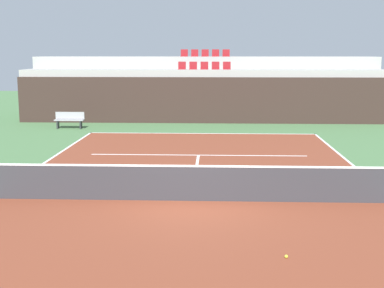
% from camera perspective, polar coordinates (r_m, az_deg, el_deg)
% --- Properties ---
extents(ground_plane, '(80.00, 80.00, 0.00)m').
position_cam_1_polar(ground_plane, '(14.36, -0.09, -6.08)').
color(ground_plane, '#477042').
extents(court_surface, '(11.00, 24.00, 0.01)m').
position_cam_1_polar(court_surface, '(14.36, -0.09, -6.06)').
color(court_surface, brown).
rests_on(court_surface, ground_plane).
extents(baseline_far, '(11.00, 0.10, 0.00)m').
position_cam_1_polar(baseline_far, '(26.05, 1.06, 1.13)').
color(baseline_far, white).
rests_on(baseline_far, court_surface).
extents(service_line_far, '(8.26, 0.10, 0.00)m').
position_cam_1_polar(service_line_far, '(20.59, 0.69, -1.19)').
color(service_line_far, white).
rests_on(service_line_far, court_surface).
extents(centre_service_line, '(0.10, 6.40, 0.00)m').
position_cam_1_polar(centre_service_line, '(17.46, 0.37, -3.18)').
color(centre_service_line, white).
rests_on(centre_service_line, court_surface).
extents(back_wall, '(20.73, 0.30, 2.54)m').
position_cam_1_polar(back_wall, '(29.82, 1.25, 4.66)').
color(back_wall, '#33231E').
rests_on(back_wall, ground_plane).
extents(stands_tier_lower, '(20.73, 2.40, 2.92)m').
position_cam_1_polar(stands_tier_lower, '(31.15, 1.30, 5.23)').
color(stands_tier_lower, '#9E9E99').
rests_on(stands_tier_lower, ground_plane).
extents(stands_tier_upper, '(20.73, 2.40, 3.63)m').
position_cam_1_polar(stands_tier_upper, '(33.52, 1.39, 6.16)').
color(stands_tier_upper, '#9E9E99').
rests_on(stands_tier_upper, ground_plane).
extents(seating_row_lower, '(3.02, 0.44, 0.44)m').
position_cam_1_polar(seating_row_lower, '(31.16, 1.32, 8.15)').
color(seating_row_lower, maroon).
rests_on(seating_row_lower, stands_tier_lower).
extents(seating_row_upper, '(3.02, 0.44, 0.44)m').
position_cam_1_polar(seating_row_upper, '(33.55, 1.40, 9.47)').
color(seating_row_upper, maroon).
rests_on(seating_row_upper, stands_tier_upper).
extents(tennis_net, '(11.08, 0.08, 1.07)m').
position_cam_1_polar(tennis_net, '(14.23, -0.09, -4.11)').
color(tennis_net, black).
rests_on(tennis_net, court_surface).
extents(player_bench, '(1.50, 0.40, 0.85)m').
position_cam_1_polar(player_bench, '(28.45, -12.87, 2.63)').
color(player_bench, '#99999E').
rests_on(player_bench, ground_plane).
extents(tennis_ball_1, '(0.07, 0.07, 0.07)m').
position_cam_1_polar(tennis_ball_1, '(10.69, 9.97, -11.67)').
color(tennis_ball_1, '#CCE033').
rests_on(tennis_ball_1, court_surface).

